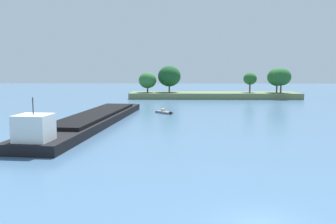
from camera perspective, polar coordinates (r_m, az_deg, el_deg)
treeline_island at (r=106.77m, az=7.62°, el=4.04°), size 50.58×11.37×9.75m
small_motorboat at (r=69.22m, az=-0.65°, el=-0.02°), size 3.64×4.08×0.91m
cargo_barge at (r=55.87m, az=-12.31°, el=-1.18°), size 10.16×43.06×5.80m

